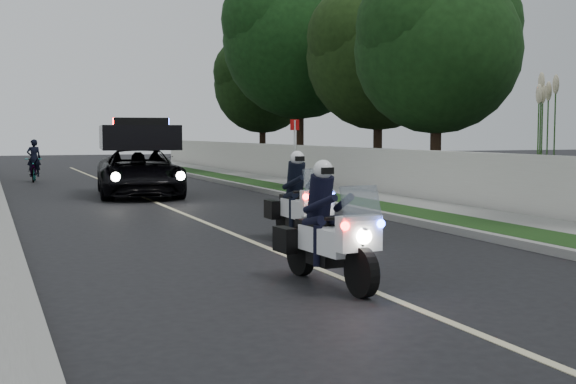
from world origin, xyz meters
TOP-DOWN VIEW (x-y plane):
  - ground at (0.00, 0.00)m, footprint 120.00×120.00m
  - curb_right at (4.10, 10.00)m, footprint 0.20×60.00m
  - grass_verge at (4.80, 10.00)m, footprint 1.20×60.00m
  - sidewalk_right at (6.10, 10.00)m, footprint 1.40×60.00m
  - property_wall at (7.10, 10.00)m, footprint 0.22×60.00m
  - curb_left at (-4.10, 10.00)m, footprint 0.20×60.00m
  - lane_marking at (0.00, 10.00)m, footprint 0.12×50.00m
  - police_moto_left at (-0.37, -0.55)m, footprint 0.83×1.99m
  - police_moto_right at (0.83, 3.23)m, footprint 0.70×1.97m
  - police_suv at (-0.00, 14.32)m, footprint 3.10×5.65m
  - bicycle at (-2.66, 22.87)m, footprint 0.82×1.90m
  - cyclist at (-2.66, 22.87)m, footprint 0.59×0.43m
  - sign_post at (6.00, 16.03)m, footprint 0.48×0.48m
  - pampas_far at (7.60, 4.78)m, footprint 1.45×1.45m
  - tree_right_b at (9.21, 11.69)m, footprint 6.85×6.85m
  - tree_right_c at (10.29, 17.60)m, footprint 7.72×7.72m
  - tree_right_d at (9.54, 23.94)m, footprint 9.70×9.70m
  - tree_right_e at (10.17, 30.92)m, footprint 6.85×6.85m

SIDE VIEW (x-z plane):
  - ground at x=0.00m, z-range 0.00..0.00m
  - police_moto_left at x=-0.37m, z-range -0.83..0.83m
  - police_moto_right at x=0.83m, z-range -0.84..0.84m
  - police_suv at x=0.00m, z-range -1.31..1.31m
  - bicycle at x=-2.66m, z-range -0.48..0.48m
  - cyclist at x=-2.66m, z-range -0.76..0.76m
  - sign_post at x=6.00m, z-range -1.28..1.28m
  - pampas_far at x=7.60m, z-range -1.76..1.76m
  - tree_right_b at x=9.21m, z-range -4.54..4.54m
  - tree_right_c at x=10.29m, z-range -4.85..4.85m
  - tree_right_d at x=9.54m, z-range -6.13..6.13m
  - tree_right_e at x=10.17m, z-range -4.55..4.55m
  - lane_marking at x=0.00m, z-range 0.00..0.01m
  - curb_right at x=4.10m, z-range 0.00..0.15m
  - curb_left at x=-4.10m, z-range 0.00..0.15m
  - grass_verge at x=4.80m, z-range 0.00..0.16m
  - sidewalk_right at x=6.10m, z-range 0.00..0.16m
  - property_wall at x=7.10m, z-range 0.00..1.50m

